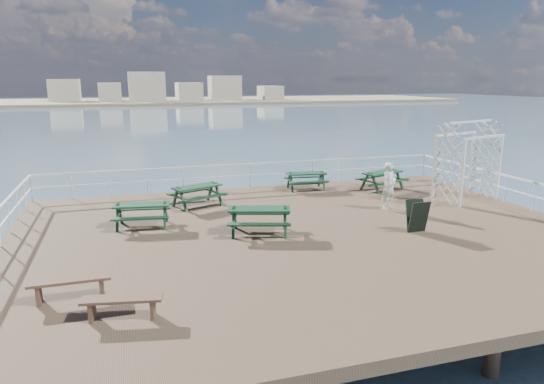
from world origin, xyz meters
The scene contains 13 objects.
ground centered at (0.00, 0.00, -0.15)m, with size 18.00×14.00×0.30m, color brown.
sea_backdrop centered at (12.54, 134.07, -0.51)m, with size 300.00×300.00×9.20m.
railing centered at (-0.07, 2.57, 0.87)m, with size 17.77×13.76×1.10m.
picnic_table_a centered at (-2.74, 4.32, 0.57)m, with size 2.24×2.04×0.89m.
picnic_table_b centered at (2.22, 5.80, 0.53)m, with size 1.85×1.55×0.83m.
picnic_table_c centered at (5.38, 4.76, 0.57)m, with size 2.22×1.99×0.90m.
picnic_table_d centered at (-4.85, 2.20, 0.55)m, with size 1.96×1.67×0.86m.
picnic_table_e centered at (-1.39, 0.38, 0.59)m, with size 2.26×2.02×0.92m.
flat_bench_near centered at (-6.59, -2.92, 0.37)m, with size 1.70×0.41×0.49m.
flat_bench_far centered at (-5.51, -4.15, 0.34)m, with size 1.63×0.67×0.46m.
trellis_arbor centered at (7.60, 2.16, 1.39)m, with size 2.80×1.99×3.14m.
sandwich_board centered at (3.37, -0.92, 0.50)m, with size 0.63×0.47×1.03m.
person centered at (3.94, 1.80, 0.87)m, with size 0.63×0.42×1.74m, color white.
Camera 1 is at (-5.27, -13.54, 4.69)m, focal length 32.00 mm.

